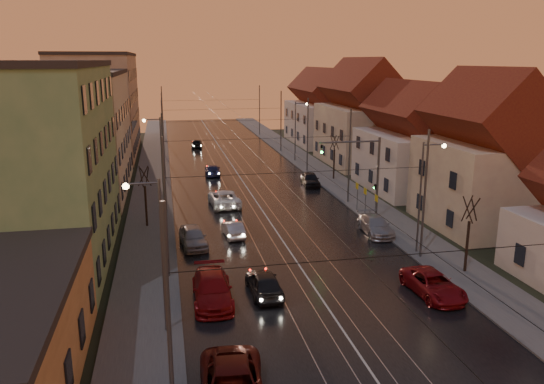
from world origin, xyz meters
TOP-DOWN VIEW (x-y plane):
  - ground at (0.00, 0.00)m, footprint 160.00×160.00m
  - road at (0.00, 40.00)m, footprint 16.00×120.00m
  - sidewalk_left at (-10.00, 40.00)m, footprint 4.00×120.00m
  - sidewalk_right at (10.00, 40.00)m, footprint 4.00×120.00m
  - tram_rail_0 at (-2.20, 40.00)m, footprint 0.06×120.00m
  - tram_rail_1 at (-0.77, 40.00)m, footprint 0.06×120.00m
  - tram_rail_2 at (0.77, 40.00)m, footprint 0.06×120.00m
  - tram_rail_3 at (2.20, 40.00)m, footprint 0.06×120.00m
  - apartment_left_1 at (-17.50, 14.00)m, footprint 10.00×18.00m
  - apartment_left_2 at (-17.50, 34.00)m, footprint 10.00×20.00m
  - apartment_left_3 at (-17.50, 58.00)m, footprint 10.00×24.00m
  - house_right_1 at (17.00, 15.00)m, footprint 8.67×10.20m
  - house_right_2 at (17.00, 28.00)m, footprint 9.18×12.24m
  - house_right_3 at (17.00, 43.00)m, footprint 9.18×14.28m
  - house_right_4 at (17.00, 61.00)m, footprint 9.18×16.32m
  - catenary_pole_l_0 at (-8.60, -6.00)m, footprint 0.16×0.16m
  - catenary_pole_l_1 at (-8.60, 9.00)m, footprint 0.16×0.16m
  - catenary_pole_r_1 at (8.60, 9.00)m, footprint 0.16×0.16m
  - catenary_pole_l_2 at (-8.60, 24.00)m, footprint 0.16×0.16m
  - catenary_pole_r_2 at (8.60, 24.00)m, footprint 0.16×0.16m
  - catenary_pole_l_3 at (-8.60, 39.00)m, footprint 0.16×0.16m
  - catenary_pole_r_3 at (8.60, 39.00)m, footprint 0.16×0.16m
  - catenary_pole_l_4 at (-8.60, 54.00)m, footprint 0.16×0.16m
  - catenary_pole_r_4 at (8.60, 54.00)m, footprint 0.16×0.16m
  - catenary_pole_l_5 at (-8.60, 72.00)m, footprint 0.16×0.16m
  - catenary_pole_r_5 at (8.60, 72.00)m, footprint 0.16×0.16m
  - street_lamp_0 at (-9.10, 2.00)m, footprint 1.75×0.32m
  - street_lamp_1 at (9.10, 10.00)m, footprint 1.75×0.32m
  - street_lamp_2 at (-9.10, 30.00)m, footprint 1.75×0.32m
  - street_lamp_3 at (9.10, 46.00)m, footprint 1.75×0.32m
  - traffic_light_mast at (7.99, 18.00)m, footprint 5.30×0.32m
  - bare_tree_0 at (-10.20, 20.00)m, footprint 1.09×1.09m
  - bare_tree_1 at (10.20, 6.00)m, footprint 1.09×1.09m
  - bare_tree_2 at (10.40, 34.00)m, footprint 1.09×1.09m
  - driving_car_0 at (-3.14, 5.41)m, footprint 1.85×4.33m
  - driving_car_1 at (-3.55, 16.30)m, footprint 1.55×3.79m
  - driving_car_2 at (-3.24, 25.24)m, footprint 2.85×5.65m
  - driving_car_3 at (-3.03, 39.14)m, footprint 2.03×4.46m
  - driving_car_4 at (-3.59, 59.84)m, footprint 1.95×4.20m
  - parked_left_2 at (-6.20, 5.07)m, footprint 2.32×5.42m
  - parked_left_3 at (-6.73, 14.54)m, footprint 2.17×4.55m
  - parked_right_0 at (6.54, 3.35)m, footprint 2.45×4.94m
  - parked_right_1 at (7.60, 14.68)m, footprint 2.26×4.92m
  - parked_right_2 at (6.97, 31.66)m, footprint 2.16×4.44m

SIDE VIEW (x-z plane):
  - ground at x=0.00m, z-range 0.00..0.00m
  - road at x=0.00m, z-range 0.00..0.04m
  - tram_rail_0 at x=-2.20m, z-range 0.04..0.07m
  - tram_rail_1 at x=-0.77m, z-range 0.04..0.07m
  - tram_rail_2 at x=0.77m, z-range 0.04..0.07m
  - tram_rail_3 at x=2.20m, z-range 0.04..0.07m
  - sidewalk_left at x=-10.00m, z-range 0.00..0.15m
  - sidewalk_right at x=10.00m, z-range 0.00..0.15m
  - driving_car_1 at x=-3.55m, z-range 0.00..1.22m
  - driving_car_3 at x=-3.03m, z-range 0.00..1.26m
  - parked_right_0 at x=6.54m, z-range 0.00..1.35m
  - driving_car_4 at x=-3.59m, z-range 0.00..1.39m
  - parked_right_1 at x=7.60m, z-range 0.00..1.40m
  - driving_car_0 at x=-3.14m, z-range 0.00..1.46m
  - parked_right_2 at x=6.97m, z-range 0.00..1.46m
  - parked_left_3 at x=-6.73m, z-range 0.00..1.50m
  - driving_car_2 at x=-3.24m, z-range 0.00..1.53m
  - parked_left_2 at x=-6.20m, z-range 0.00..1.56m
  - bare_tree_0 at x=-10.20m, z-range -0.07..5.04m
  - bare_tree_1 at x=10.20m, z-range -0.07..5.04m
  - bare_tree_2 at x=10.40m, z-range -0.07..5.04m
  - catenary_pole_l_0 at x=-8.60m, z-range 0.00..9.00m
  - catenary_pole_l_1 at x=-8.60m, z-range 0.00..9.00m
  - catenary_pole_r_1 at x=8.60m, z-range 0.00..9.00m
  - catenary_pole_l_2 at x=-8.60m, z-range 0.00..9.00m
  - catenary_pole_r_2 at x=8.60m, z-range 0.00..9.00m
  - catenary_pole_l_3 at x=-8.60m, z-range 0.00..9.00m
  - catenary_pole_r_3 at x=8.60m, z-range 0.00..9.00m
  - catenary_pole_l_4 at x=-8.60m, z-range 0.00..9.00m
  - catenary_pole_r_4 at x=8.60m, z-range 0.00..9.00m
  - catenary_pole_l_5 at x=-8.60m, z-range 0.00..9.00m
  - catenary_pole_r_5 at x=8.60m, z-range 0.00..9.00m
  - traffic_light_mast at x=7.99m, z-range 1.00..8.20m
  - house_right_2 at x=17.00m, z-range 0.04..9.24m
  - street_lamp_0 at x=-9.10m, z-range 0.89..8.89m
  - street_lamp_1 at x=9.10m, z-range 0.89..8.89m
  - street_lamp_2 at x=-9.10m, z-range 0.89..8.89m
  - street_lamp_3 at x=9.10m, z-range 0.89..8.89m
  - house_right_4 at x=17.00m, z-range 0.05..10.05m
  - house_right_1 at x=17.00m, z-range 0.05..10.85m
  - house_right_3 at x=17.00m, z-range 0.05..11.55m
  - apartment_left_2 at x=-17.50m, z-range 0.00..12.00m
  - apartment_left_1 at x=-17.50m, z-range 0.00..13.00m
  - apartment_left_3 at x=-17.50m, z-range 0.00..14.00m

